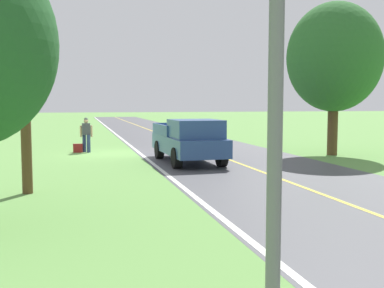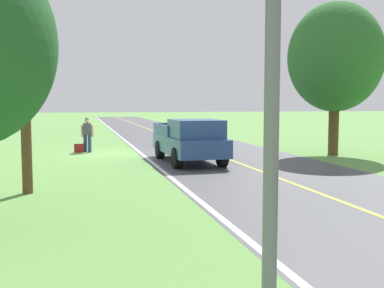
{
  "view_description": "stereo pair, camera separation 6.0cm",
  "coord_description": "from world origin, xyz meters",
  "px_view_note": "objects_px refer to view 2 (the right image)",
  "views": [
    {
      "loc": [
        1.72,
        23.13,
        2.49
      ],
      "look_at": [
        -1.54,
        9.89,
        1.28
      ],
      "focal_mm": 43.92,
      "sensor_mm": 36.0,
      "label": 1
    },
    {
      "loc": [
        1.66,
        23.14,
        2.49
      ],
      "look_at": [
        -1.54,
        9.89,
        1.28
      ],
      "focal_mm": 43.92,
      "sensor_mm": 36.0,
      "label": 2
    }
  ],
  "objects_px": {
    "hitchhiker_walking": "(87,133)",
    "suitcase_carried": "(79,148)",
    "tree_far_side_near": "(335,57)",
    "utility_pole_roadside": "(24,59)",
    "pickup_truck_passing": "(190,140)"
  },
  "relations": [
    {
      "from": "hitchhiker_walking",
      "to": "tree_far_side_near",
      "type": "distance_m",
      "value": 12.6
    },
    {
      "from": "suitcase_carried",
      "to": "utility_pole_roadside",
      "type": "bearing_deg",
      "value": -4.54
    },
    {
      "from": "suitcase_carried",
      "to": "utility_pole_roadside",
      "type": "relative_size",
      "value": 0.06
    },
    {
      "from": "suitcase_carried",
      "to": "tree_far_side_near",
      "type": "relative_size",
      "value": 0.06
    },
    {
      "from": "suitcase_carried",
      "to": "tree_far_side_near",
      "type": "xyz_separation_m",
      "value": [
        -11.77,
        4.04,
        4.38
      ]
    },
    {
      "from": "hitchhiker_walking",
      "to": "suitcase_carried",
      "type": "distance_m",
      "value": 0.87
    },
    {
      "from": "tree_far_side_near",
      "to": "utility_pole_roadside",
      "type": "relative_size",
      "value": 0.98
    },
    {
      "from": "hitchhiker_walking",
      "to": "pickup_truck_passing",
      "type": "height_order",
      "value": "pickup_truck_passing"
    },
    {
      "from": "tree_far_side_near",
      "to": "utility_pole_roadside",
      "type": "bearing_deg",
      "value": 26.55
    },
    {
      "from": "utility_pole_roadside",
      "to": "tree_far_side_near",
      "type": "bearing_deg",
      "value": -153.45
    },
    {
      "from": "pickup_truck_passing",
      "to": "tree_far_side_near",
      "type": "distance_m",
      "value": 8.25
    },
    {
      "from": "hitchhiker_walking",
      "to": "pickup_truck_passing",
      "type": "distance_m",
      "value": 6.74
    },
    {
      "from": "hitchhiker_walking",
      "to": "utility_pole_roadside",
      "type": "bearing_deg",
      "value": 80.41
    },
    {
      "from": "hitchhiker_walking",
      "to": "suitcase_carried",
      "type": "height_order",
      "value": "hitchhiker_walking"
    },
    {
      "from": "tree_far_side_near",
      "to": "utility_pole_roadside",
      "type": "xyz_separation_m",
      "value": [
        13.15,
        6.57,
        -0.93
      ]
    }
  ]
}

